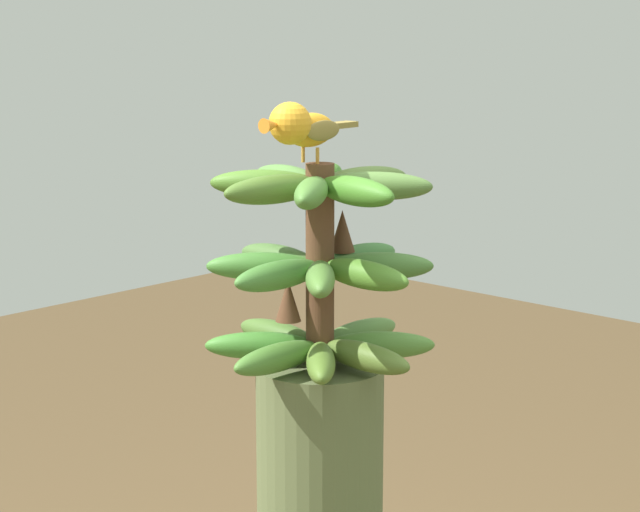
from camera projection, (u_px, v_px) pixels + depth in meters
The scene contains 2 objects.
banana_bunch at pixel (320, 266), 1.61m from camera, with size 0.33×0.33×0.29m.
perched_bird at pixel (301, 127), 1.56m from camera, with size 0.06×0.19×0.09m.
Camera 1 is at (1.07, -1.15, 1.45)m, focal length 64.81 mm.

